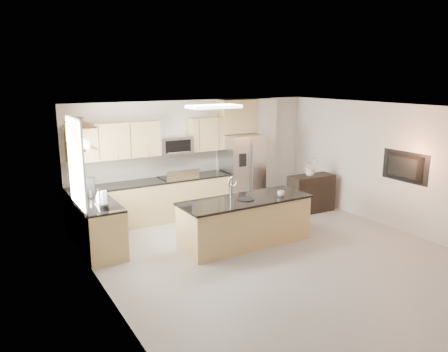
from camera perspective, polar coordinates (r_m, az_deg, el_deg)
floor at (r=7.96m, az=7.02°, el=-10.33°), size 6.50×6.50×0.00m
ceiling at (r=7.34m, az=7.58°, el=8.68°), size 6.00×6.50×0.02m
wall_back at (r=10.25m, az=-3.80°, el=2.60°), size 6.00×0.02×2.60m
wall_left at (r=6.25m, az=-15.24°, el=-4.55°), size 0.02×6.50×2.60m
wall_right at (r=9.63m, az=21.63°, el=1.05°), size 0.02×6.50×2.60m
back_counter at (r=9.68m, az=-9.39°, el=-3.20°), size 3.55×0.66×1.44m
left_counter at (r=8.29m, az=-16.12°, el=-6.39°), size 0.66×1.50×0.92m
range at (r=9.89m, az=-5.99°, el=-2.73°), size 0.76×0.64×1.14m
upper_cabinets at (r=9.51m, az=-10.46°, el=4.82°), size 3.50×0.33×0.75m
microwave at (r=9.76m, az=-6.45°, el=4.00°), size 0.76×0.40×0.40m
refrigerator at (r=10.52m, az=2.32°, el=0.61°), size 0.92×0.78×1.78m
partition_column at (r=11.05m, az=5.04°, el=3.33°), size 0.60×0.30×2.60m
window at (r=7.92m, az=-18.76°, el=1.48°), size 0.04×1.15×1.65m
shelf_lower at (r=7.99m, az=-18.17°, el=3.80°), size 0.30×1.20×0.04m
shelf_upper at (r=7.95m, az=-18.36°, el=6.43°), size 0.30×1.20×0.04m
ceiling_fixture at (r=8.46m, az=-1.33°, el=9.06°), size 1.00×0.50×0.06m
island at (r=8.33m, az=2.78°, el=-5.90°), size 2.56×0.96×1.31m
credenza at (r=10.47m, az=11.29°, el=-2.24°), size 1.11×0.50×0.87m
cup at (r=8.42m, az=7.45°, el=-2.30°), size 0.15×0.15×0.11m
platter at (r=8.15m, az=2.85°, el=-3.03°), size 0.40×0.40×0.02m
blender at (r=7.62m, az=-15.41°, el=-3.26°), size 0.14×0.14×0.33m
kettle at (r=8.15m, az=-16.05°, el=-2.52°), size 0.20×0.20×0.25m
coffee_maker at (r=8.47m, az=-17.17°, el=-1.54°), size 0.25×0.28×0.37m
bowl at (r=8.29m, az=-18.92°, el=7.11°), size 0.47×0.47×0.10m
flower_vase at (r=10.33m, az=11.30°, el=1.86°), size 0.66×0.59×0.64m
television at (r=9.43m, az=22.26°, el=1.07°), size 0.14×1.08×0.62m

